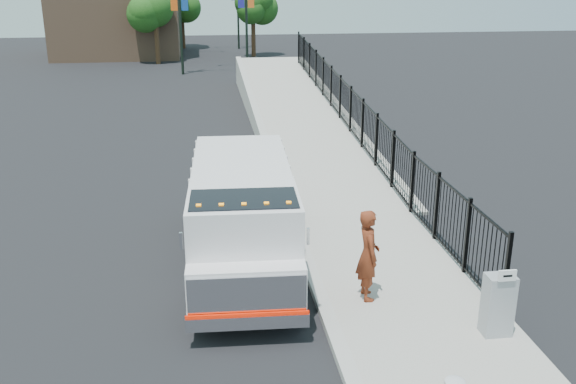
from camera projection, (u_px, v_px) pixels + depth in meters
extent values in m
plane|color=black|center=(315.00, 286.00, 14.68)|extent=(120.00, 120.00, 0.00)
cube|color=#9E998E|center=(425.00, 323.00, 13.03)|extent=(3.55, 12.00, 0.12)
cube|color=#ADAAA3|center=(332.00, 329.00, 12.78)|extent=(0.30, 12.00, 0.16)
cube|color=#9E998E|center=(300.00, 125.00, 29.92)|extent=(3.95, 24.06, 3.19)
cube|color=black|center=(350.00, 124.00, 26.06)|extent=(0.10, 28.00, 1.80)
cube|color=black|center=(243.00, 240.00, 15.84)|extent=(1.27, 6.69, 0.22)
cube|color=white|center=(244.00, 239.00, 13.40)|extent=(2.39, 2.25, 1.96)
cube|color=white|center=(247.00, 288.00, 12.41)|extent=(2.33, 0.79, 0.98)
cube|color=silver|center=(247.00, 297.00, 12.07)|extent=(2.25, 0.18, 0.83)
cube|color=silver|center=(248.00, 322.00, 12.16)|extent=(2.35, 0.28, 0.27)
cube|color=#FF1B00|center=(248.00, 315.00, 12.11)|extent=(2.35, 0.15, 0.06)
cube|color=black|center=(244.00, 218.00, 12.98)|extent=(2.21, 1.37, 0.83)
cube|color=white|center=(241.00, 186.00, 16.71)|extent=(2.53, 4.21, 1.66)
cube|color=silver|center=(181.00, 241.00, 12.23)|extent=(0.06, 0.06, 0.34)
cube|color=silver|center=(308.00, 236.00, 12.44)|extent=(0.06, 0.06, 0.34)
cube|color=orange|center=(199.00, 206.00, 12.44)|extent=(0.10, 0.08, 0.06)
cube|color=orange|center=(221.00, 205.00, 12.48)|extent=(0.10, 0.08, 0.06)
cube|color=orange|center=(244.00, 204.00, 12.52)|extent=(0.10, 0.08, 0.06)
cube|color=orange|center=(266.00, 204.00, 12.56)|extent=(0.10, 0.08, 0.06)
cube|color=orange|center=(289.00, 203.00, 12.59)|extent=(0.10, 0.08, 0.06)
cylinder|color=black|center=(196.00, 301.00, 13.00)|extent=(0.36, 0.99, 0.98)
cylinder|color=black|center=(296.00, 297.00, 13.18)|extent=(0.36, 0.99, 0.98)
cylinder|color=black|center=(204.00, 216.00, 17.51)|extent=(0.36, 0.99, 0.98)
cylinder|color=black|center=(279.00, 213.00, 17.69)|extent=(0.36, 0.99, 0.98)
cylinder|color=black|center=(205.00, 202.00, 18.53)|extent=(0.36, 0.99, 0.98)
cylinder|color=black|center=(276.00, 200.00, 18.70)|extent=(0.36, 0.99, 0.98)
imported|color=maroon|center=(368.00, 255.00, 13.61)|extent=(0.49, 0.74, 2.01)
cube|color=gray|center=(498.00, 305.00, 12.34)|extent=(0.55, 0.40, 1.25)
cube|color=white|center=(507.00, 276.00, 11.90)|extent=(0.35, 0.04, 0.22)
ellipsoid|color=silver|center=(455.00, 382.00, 10.99)|extent=(0.37, 0.37, 0.09)
cylinder|color=black|center=(180.00, 14.00, 42.97)|extent=(0.18, 0.18, 8.00)
cube|color=navy|center=(185.00, 2.00, 42.76)|extent=(0.45, 0.04, 1.10)
cube|color=#E25413|center=(174.00, 2.00, 42.67)|extent=(0.45, 0.04, 1.10)
cylinder|color=black|center=(246.00, 11.00, 46.02)|extent=(0.18, 0.18, 8.00)
cube|color=orange|center=(251.00, 0.00, 45.80)|extent=(0.45, 0.04, 1.10)
cube|color=navy|center=(241.00, 0.00, 45.71)|extent=(0.45, 0.04, 1.10)
cylinder|color=black|center=(172.00, 6.00, 53.39)|extent=(0.18, 0.18, 8.00)
cylinder|color=black|center=(238.00, 3.00, 57.31)|extent=(0.18, 0.18, 8.00)
cylinder|color=#382314|center=(157.00, 43.00, 48.71)|extent=(0.36, 0.36, 3.20)
sphere|color=#194714|center=(155.00, 10.00, 47.92)|extent=(3.02, 3.02, 3.02)
cylinder|color=#382314|center=(253.00, 37.00, 52.88)|extent=(0.36, 0.36, 3.20)
sphere|color=#194714|center=(253.00, 7.00, 52.09)|extent=(2.44, 2.44, 2.44)
cylinder|color=#382314|center=(183.00, 30.00, 58.45)|extent=(0.36, 0.36, 3.20)
sphere|color=#194714|center=(181.00, 3.00, 57.66)|extent=(3.19, 3.19, 3.19)
cube|color=#8C664C|center=(118.00, 6.00, 53.40)|extent=(10.00, 10.00, 8.00)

